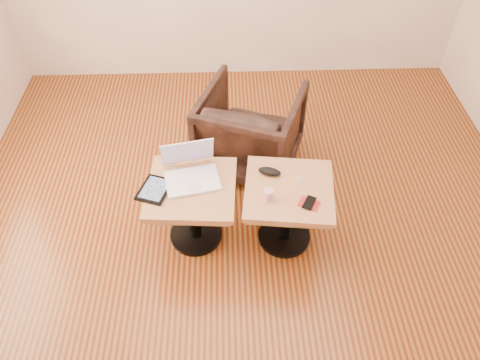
{
  "coord_description": "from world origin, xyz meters",
  "views": [
    {
      "loc": [
        -0.14,
        -2.23,
        2.84
      ],
      "look_at": [
        -0.06,
        -0.02,
        0.59
      ],
      "focal_mm": 35.0,
      "sensor_mm": 36.0,
      "label": 1
    }
  ],
  "objects_px": {
    "side_table_right": "(288,201)",
    "laptop": "(191,172)",
    "armchair": "(251,130)",
    "side_table_left": "(193,200)",
    "striped_cup": "(268,195)"
  },
  "relations": [
    {
      "from": "laptop",
      "to": "armchair",
      "type": "height_order",
      "value": "laptop"
    },
    {
      "from": "side_table_right",
      "to": "striped_cup",
      "type": "bearing_deg",
      "value": -139.52
    },
    {
      "from": "side_table_right",
      "to": "laptop",
      "type": "relative_size",
      "value": 1.58
    },
    {
      "from": "laptop",
      "to": "armchair",
      "type": "xyz_separation_m",
      "value": [
        0.45,
        0.72,
        -0.24
      ]
    },
    {
      "from": "side_table_right",
      "to": "laptop",
      "type": "xyz_separation_m",
      "value": [
        -0.67,
        0.13,
        0.19
      ]
    },
    {
      "from": "side_table_right",
      "to": "laptop",
      "type": "bearing_deg",
      "value": 175.65
    },
    {
      "from": "striped_cup",
      "to": "armchair",
      "type": "distance_m",
      "value": 0.99
    },
    {
      "from": "striped_cup",
      "to": "side_table_right",
      "type": "bearing_deg",
      "value": 33.73
    },
    {
      "from": "side_table_left",
      "to": "armchair",
      "type": "xyz_separation_m",
      "value": [
        0.45,
        0.82,
        -0.05
      ]
    },
    {
      "from": "side_table_left",
      "to": "armchair",
      "type": "relative_size",
      "value": 0.81
    },
    {
      "from": "side_table_left",
      "to": "side_table_right",
      "type": "xyz_separation_m",
      "value": [
        0.67,
        -0.04,
        0.0
      ]
    },
    {
      "from": "side_table_right",
      "to": "armchair",
      "type": "bearing_deg",
      "value": 110.89
    },
    {
      "from": "side_table_right",
      "to": "striped_cup",
      "type": "relative_size",
      "value": 7.52
    },
    {
      "from": "armchair",
      "to": "laptop",
      "type": "bearing_deg",
      "value": 78.79
    },
    {
      "from": "side_table_left",
      "to": "striped_cup",
      "type": "distance_m",
      "value": 0.56
    }
  ]
}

